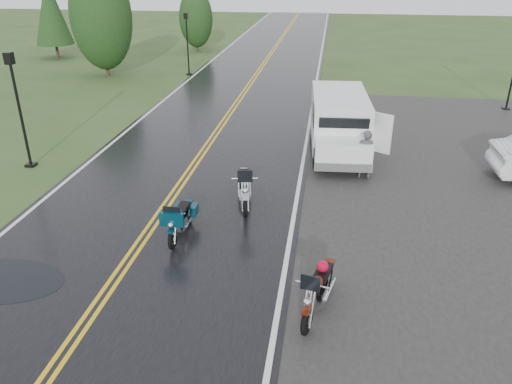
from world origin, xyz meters
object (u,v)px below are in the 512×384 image
(motorcycle_red, at_px, (308,309))
(lamp_post_far_left, at_px, (187,44))
(lamp_post_near_left, at_px, (20,111))
(van_white, at_px, (318,139))
(motorcycle_silver, at_px, (245,197))
(motorcycle_teal, at_px, (172,231))
(person_at_van, at_px, (365,155))

(motorcycle_red, bearing_deg, lamp_post_far_left, 123.97)
(motorcycle_red, xyz_separation_m, lamp_post_near_left, (-10.13, 7.32, 1.37))
(van_white, bearing_deg, motorcycle_silver, -118.52)
(motorcycle_red, relative_size, motorcycle_silver, 0.92)
(motorcycle_teal, distance_m, lamp_post_near_left, 8.26)
(van_white, distance_m, person_at_van, 1.70)
(motorcycle_silver, distance_m, lamp_post_near_left, 8.71)
(person_at_van, bearing_deg, van_white, -18.40)
(person_at_van, height_order, lamp_post_near_left, lamp_post_near_left)
(person_at_van, height_order, lamp_post_far_left, lamp_post_far_left)
(motorcycle_red, xyz_separation_m, motorcycle_silver, (-1.97, 4.56, 0.06))
(motorcycle_red, bearing_deg, person_at_van, 92.94)
(lamp_post_near_left, bearing_deg, motorcycle_teal, -35.26)
(motorcycle_red, distance_m, motorcycle_teal, 4.37)
(motorcycle_teal, height_order, van_white, van_white)
(motorcycle_teal, xyz_separation_m, lamp_post_near_left, (-6.64, 4.69, 1.42))
(person_at_van, xyz_separation_m, lamp_post_near_left, (-11.58, -0.63, 1.17))
(person_at_van, bearing_deg, motorcycle_red, 81.81)
(motorcycle_silver, bearing_deg, motorcycle_teal, -138.87)
(motorcycle_red, relative_size, person_at_van, 1.28)
(person_at_van, bearing_deg, lamp_post_far_left, -53.70)
(van_white, height_order, lamp_post_near_left, lamp_post_near_left)
(van_white, xyz_separation_m, lamp_post_near_left, (-10.00, -1.22, 0.91))
(motorcycle_red, distance_m, lamp_post_near_left, 12.57)
(motorcycle_red, height_order, motorcycle_teal, motorcycle_red)
(lamp_post_near_left, height_order, lamp_post_far_left, lamp_post_near_left)
(person_at_van, relative_size, lamp_post_near_left, 0.41)
(motorcycle_silver, relative_size, van_white, 0.42)
(van_white, bearing_deg, motorcycle_teal, -123.24)
(motorcycle_silver, xyz_separation_m, lamp_post_near_left, (-8.16, 2.76, 1.32))
(lamp_post_far_left, bearing_deg, motorcycle_red, -69.31)
(lamp_post_far_left, bearing_deg, van_white, -59.22)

